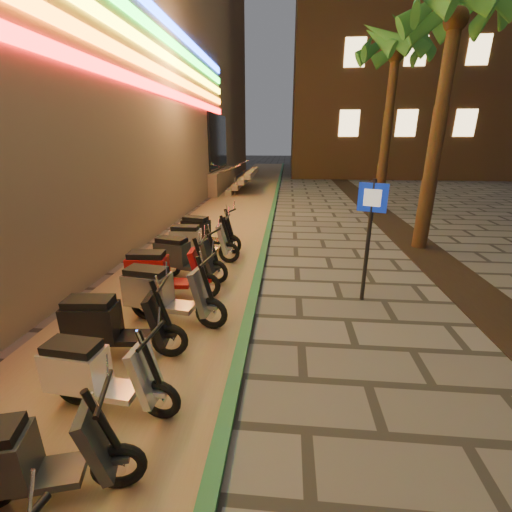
# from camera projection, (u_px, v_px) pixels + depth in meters

# --- Properties ---
(ground) EXTENTS (120.00, 120.00, 0.00)m
(ground) POSITION_uv_depth(u_px,v_px,m) (306.00, 430.00, 3.75)
(ground) COLOR #474442
(ground) RESTS_ON ground
(parking_strip) EXTENTS (3.40, 60.00, 0.01)m
(parking_strip) POSITION_uv_depth(u_px,v_px,m) (227.00, 219.00, 13.38)
(parking_strip) COLOR #8C7251
(parking_strip) RESTS_ON ground
(green_curb) EXTENTS (0.18, 60.00, 0.10)m
(green_curb) POSITION_uv_depth(u_px,v_px,m) (271.00, 219.00, 13.22)
(green_curb) COLOR #235D37
(green_curb) RESTS_ON ground
(planting_strip) EXTENTS (1.20, 40.00, 0.02)m
(planting_strip) POSITION_uv_depth(u_px,v_px,m) (449.00, 272.00, 8.14)
(planting_strip) COLOR black
(planting_strip) RESTS_ON ground
(apartment_block) EXTENTS (18.00, 16.06, 25.00)m
(apartment_block) POSITION_uv_depth(u_px,v_px,m) (402.00, 19.00, 28.97)
(apartment_block) COLOR brown
(apartment_block) RESTS_ON ground
(palm_c) EXTENTS (2.97, 3.02, 6.91)m
(palm_c) POSITION_uv_depth(u_px,v_px,m) (456.00, 18.00, 8.15)
(palm_c) COLOR #472D19
(palm_c) RESTS_ON ground
(palm_d) EXTENTS (2.97, 3.02, 7.16)m
(palm_d) POSITION_uv_depth(u_px,v_px,m) (396.00, 55.00, 12.78)
(palm_d) COLOR #472D19
(palm_d) RESTS_ON ground
(pedestrian_sign) EXTENTS (0.48, 0.24, 2.35)m
(pedestrian_sign) POSITION_uv_depth(u_px,v_px,m) (370.00, 225.00, 6.29)
(pedestrian_sign) COLOR black
(pedestrian_sign) RESTS_ON ground
(scooter_3) EXTENTS (1.57, 0.80, 1.12)m
(scooter_3) POSITION_uv_depth(u_px,v_px,m) (21.00, 460.00, 2.87)
(scooter_3) COLOR black
(scooter_3) RESTS_ON ground
(scooter_4) EXTENTS (1.61, 0.59, 1.13)m
(scooter_4) POSITION_uv_depth(u_px,v_px,m) (96.00, 374.00, 3.90)
(scooter_4) COLOR black
(scooter_4) RESTS_ON ground
(scooter_5) EXTENTS (1.73, 0.61, 1.22)m
(scooter_5) POSITION_uv_depth(u_px,v_px,m) (111.00, 324.00, 4.86)
(scooter_5) COLOR black
(scooter_5) RESTS_ON ground
(scooter_6) EXTENTS (1.82, 0.75, 1.28)m
(scooter_6) POSITION_uv_depth(u_px,v_px,m) (163.00, 293.00, 5.78)
(scooter_6) COLOR black
(scooter_6) RESTS_ON ground
(scooter_7) EXTENTS (1.80, 0.63, 1.26)m
(scooter_7) POSITION_uv_depth(u_px,v_px,m) (162.00, 273.00, 6.67)
(scooter_7) COLOR black
(scooter_7) RESTS_ON ground
(scooter_8) EXTENTS (1.73, 0.84, 1.22)m
(scooter_8) POSITION_uv_depth(u_px,v_px,m) (183.00, 256.00, 7.63)
(scooter_8) COLOR black
(scooter_8) RESTS_ON ground
(scooter_9) EXTENTS (1.75, 0.61, 1.24)m
(scooter_9) POSITION_uv_depth(u_px,v_px,m) (196.00, 242.00, 8.68)
(scooter_9) COLOR black
(scooter_9) RESTS_ON ground
(scooter_10) EXTENTS (1.76, 0.88, 1.24)m
(scooter_10) POSITION_uv_depth(u_px,v_px,m) (205.00, 232.00, 9.57)
(scooter_10) COLOR black
(scooter_10) RESTS_ON ground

